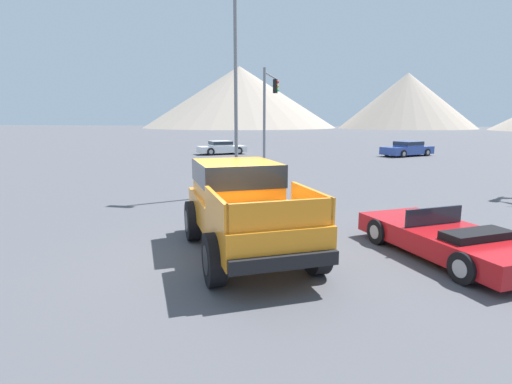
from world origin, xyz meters
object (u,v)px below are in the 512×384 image
parked_car_white (221,147)px  street_lamp_post (236,71)px  red_convertible_car (449,239)px  parked_car_blue (407,149)px  traffic_light_main (270,100)px  orange_pickup_truck (243,202)px

parked_car_white → street_lamp_post: 19.20m
red_convertible_car → parked_car_blue: parked_car_blue is taller
parked_car_blue → traffic_light_main: size_ratio=0.77×
traffic_light_main → street_lamp_post: 9.62m
orange_pickup_truck → street_lamp_post: (-1.89, 6.63, 3.65)m
orange_pickup_truck → street_lamp_post: bearing=77.5°
parked_car_white → orange_pickup_truck: bearing=-16.7°
red_convertible_car → street_lamp_post: street_lamp_post is taller
parked_car_blue → parked_car_white: parked_car_blue is taller
parked_car_blue → parked_car_white: 15.45m
red_convertible_car → parked_car_white: 26.94m
orange_pickup_truck → red_convertible_car: (4.54, 0.49, -0.74)m
parked_car_white → traffic_light_main: (5.65, -8.15, 3.56)m
orange_pickup_truck → parked_car_white: 25.63m
orange_pickup_truck → parked_car_white: bearing=79.6°
parked_car_blue → orange_pickup_truck: bearing=123.4°
traffic_light_main → street_lamp_post: size_ratio=0.73×
red_convertible_car → orange_pickup_truck: bearing=154.5°
red_convertible_car → traffic_light_main: 17.55m
street_lamp_post → parked_car_blue: bearing=64.1°
traffic_light_main → street_lamp_post: street_lamp_post is taller
red_convertible_car → parked_car_blue: 25.55m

